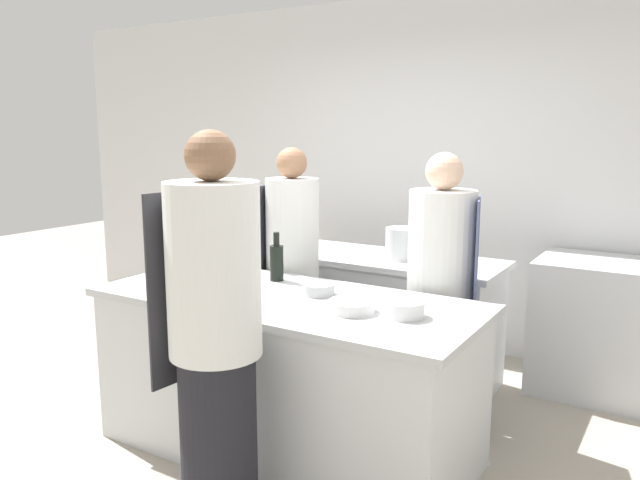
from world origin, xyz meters
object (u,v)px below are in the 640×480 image
(chef_at_pass_far, at_px, (292,274))
(chef_at_prep_near, at_px, (215,339))
(bottle_vinegar, at_px, (227,274))
(bowl_prep_small, at_px, (405,309))
(oven_range, at_px, (606,328))
(bowl_mixing_large, at_px, (168,270))
(bowl_wooden_salad, at_px, (352,306))
(bottle_olive_oil, at_px, (203,255))
(bottle_wine, at_px, (277,261))
(bowl_ceramic_blue, at_px, (319,289))
(stockpot, at_px, (402,243))
(chef_at_stove, at_px, (441,296))

(chef_at_pass_far, bearing_deg, chef_at_prep_near, -169.49)
(chef_at_pass_far, bearing_deg, bottle_vinegar, 177.74)
(chef_at_pass_far, distance_m, bowl_prep_small, 1.27)
(oven_range, height_order, bowl_mixing_large, bowl_mixing_large)
(bottle_vinegar, bearing_deg, bowl_wooden_salad, 5.59)
(chef_at_pass_far, distance_m, bowl_wooden_salad, 1.10)
(bowl_prep_small, bearing_deg, bottle_olive_oil, 173.85)
(bottle_olive_oil, relative_size, bottle_vinegar, 1.07)
(chef_at_pass_far, distance_m, bottle_wine, 0.44)
(chef_at_prep_near, xyz_separation_m, bowl_mixing_large, (-1.03, 0.75, 0.03))
(bottle_vinegar, distance_m, bowl_wooden_salad, 0.73)
(bottle_vinegar, xyz_separation_m, bottle_wine, (0.04, 0.40, -0.00))
(bowl_prep_small, height_order, bowl_ceramic_blue, bowl_prep_small)
(chef_at_pass_far, xyz_separation_m, stockpot, (0.52, 0.56, 0.17))
(bowl_ceramic_blue, xyz_separation_m, stockpot, (-0.01, 1.09, 0.08))
(chef_at_stove, xyz_separation_m, bottle_wine, (-0.85, -0.42, 0.18))
(chef_at_prep_near, bearing_deg, bottle_wine, 26.71)
(bottle_olive_oil, relative_size, bowl_mixing_large, 1.62)
(bowl_ceramic_blue, bearing_deg, chef_at_stove, 49.93)
(chef_at_pass_far, relative_size, bowl_prep_small, 8.83)
(bowl_mixing_large, height_order, stockpot, stockpot)
(chef_at_pass_far, relative_size, bowl_ceramic_blue, 9.78)
(bottle_wine, relative_size, bowl_prep_small, 1.54)
(bowl_mixing_large, relative_size, bowl_ceramic_blue, 1.15)
(oven_range, relative_size, bowl_prep_small, 4.85)
(bottle_olive_oil, bearing_deg, bowl_prep_small, -6.15)
(bottle_olive_oil, bearing_deg, bowl_ceramic_blue, -1.55)
(oven_range, xyz_separation_m, bottle_wine, (-1.61, -1.48, 0.54))
(chef_at_prep_near, height_order, bottle_vinegar, chef_at_prep_near)
(bowl_mixing_large, xyz_separation_m, bowl_prep_small, (1.59, -0.06, 0.01))
(bowl_mixing_large, relative_size, stockpot, 0.87)
(bowl_mixing_large, bearing_deg, bowl_ceramic_blue, 3.97)
(oven_range, bearing_deg, bowl_prep_small, -111.21)
(bottle_vinegar, bearing_deg, bowl_ceramic_blue, 31.80)
(bottle_olive_oil, bearing_deg, bottle_wine, 14.78)
(bottle_wine, bearing_deg, bowl_wooden_salad, -25.91)
(chef_at_prep_near, bearing_deg, chef_at_stove, -13.39)
(bowl_wooden_salad, bearing_deg, stockpot, 103.66)
(bottle_wine, distance_m, bowl_mixing_large, 0.70)
(bottle_olive_oil, xyz_separation_m, bowl_mixing_large, (-0.20, -0.09, -0.10))
(chef_at_prep_near, xyz_separation_m, bowl_ceramic_blue, (0.01, 0.82, 0.04))
(chef_at_prep_near, distance_m, bottle_vinegar, 0.71)
(bottle_vinegar, bearing_deg, bowl_mixing_large, 163.50)
(bottle_wine, bearing_deg, bottle_olive_oil, -165.22)
(bowl_mixing_large, bearing_deg, chef_at_prep_near, -36.12)
(stockpot, bearing_deg, bottle_olive_oil, -127.95)
(bottle_vinegar, relative_size, bowl_ceramic_blue, 1.74)
(bottle_wine, xyz_separation_m, bowl_prep_small, (0.93, -0.27, -0.07))
(chef_at_stove, bearing_deg, bowl_mixing_large, -83.39)
(chef_at_prep_near, height_order, chef_at_stove, chef_at_prep_near)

